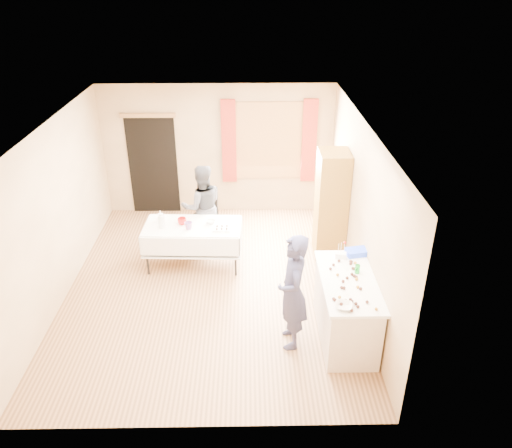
{
  "coord_description": "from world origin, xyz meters",
  "views": [
    {
      "loc": [
        0.59,
        -6.62,
        4.58
      ],
      "look_at": [
        0.7,
        0.0,
        1.1
      ],
      "focal_mm": 35.0,
      "sensor_mm": 36.0,
      "label": 1
    }
  ],
  "objects_px": {
    "cabinet": "(331,205)",
    "counter": "(346,308)",
    "girl": "(293,292)",
    "party_table": "(193,241)",
    "chair": "(205,222)",
    "woman": "(202,207)"
  },
  "relations": [
    {
      "from": "girl",
      "to": "woman",
      "type": "distance_m",
      "value": 3.0
    },
    {
      "from": "girl",
      "to": "chair",
      "type": "bearing_deg",
      "value": -158.28
    },
    {
      "from": "chair",
      "to": "girl",
      "type": "relative_size",
      "value": 0.59
    },
    {
      "from": "party_table",
      "to": "counter",
      "type": "bearing_deg",
      "value": -37.79
    },
    {
      "from": "cabinet",
      "to": "counter",
      "type": "bearing_deg",
      "value": -92.59
    },
    {
      "from": "woman",
      "to": "party_table",
      "type": "bearing_deg",
      "value": 65.83
    },
    {
      "from": "counter",
      "to": "woman",
      "type": "height_order",
      "value": "woman"
    },
    {
      "from": "cabinet",
      "to": "chair",
      "type": "distance_m",
      "value": 2.4
    },
    {
      "from": "counter",
      "to": "girl",
      "type": "height_order",
      "value": "girl"
    },
    {
      "from": "party_table",
      "to": "girl",
      "type": "xyz_separation_m",
      "value": [
        1.49,
        -2.0,
        0.37
      ]
    },
    {
      "from": "counter",
      "to": "party_table",
      "type": "relative_size",
      "value": 0.92
    },
    {
      "from": "chair",
      "to": "girl",
      "type": "distance_m",
      "value": 3.32
    },
    {
      "from": "chair",
      "to": "woman",
      "type": "distance_m",
      "value": 0.57
    },
    {
      "from": "girl",
      "to": "party_table",
      "type": "bearing_deg",
      "value": -146.39
    },
    {
      "from": "chair",
      "to": "counter",
      "type": "bearing_deg",
      "value": -30.7
    },
    {
      "from": "cabinet",
      "to": "party_table",
      "type": "distance_m",
      "value": 2.4
    },
    {
      "from": "party_table",
      "to": "woman",
      "type": "bearing_deg",
      "value": 82.79
    },
    {
      "from": "cabinet",
      "to": "counter",
      "type": "xyz_separation_m",
      "value": [
        -0.1,
        -2.21,
        -0.49
      ]
    },
    {
      "from": "counter",
      "to": "girl",
      "type": "relative_size",
      "value": 0.93
    },
    {
      "from": "cabinet",
      "to": "counter",
      "type": "relative_size",
      "value": 1.25
    },
    {
      "from": "woman",
      "to": "girl",
      "type": "bearing_deg",
      "value": 102.58
    },
    {
      "from": "cabinet",
      "to": "woman",
      "type": "bearing_deg",
      "value": 171.52
    }
  ]
}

